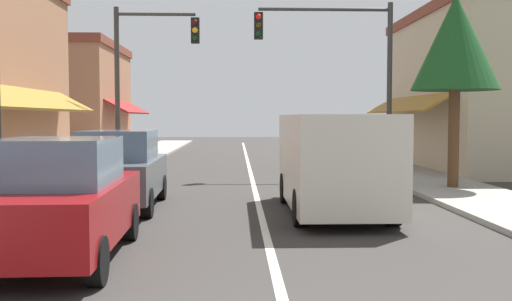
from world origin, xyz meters
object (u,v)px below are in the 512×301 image
object	(u,v)px
parked_car_nearest_left	(60,200)
van_in_lane	(333,160)
traffic_signal_left_corner	(143,65)
traffic_signal_mast_arm	(344,59)
tree_right_near	(455,44)
parked_car_second_left	(120,170)

from	to	relation	value
parked_car_nearest_left	van_in_lane	size ratio (longest dim) A/B	0.80
van_in_lane	traffic_signal_left_corner	world-z (taller)	traffic_signal_left_corner
traffic_signal_mast_arm	tree_right_near	world-z (taller)	traffic_signal_mast_arm
van_in_lane	traffic_signal_left_corner	bearing A→B (deg)	121.32
parked_car_nearest_left	van_in_lane	distance (m)	6.18
traffic_signal_left_corner	tree_right_near	bearing A→B (deg)	-28.85
tree_right_near	parked_car_second_left	bearing A→B (deg)	-161.95
traffic_signal_left_corner	van_in_lane	bearing A→B (deg)	-58.40
parked_car_second_left	tree_right_near	bearing A→B (deg)	16.89
traffic_signal_left_corner	tree_right_near	xyz separation A→B (m)	(9.37, -5.16, 0.16)
parked_car_nearest_left	traffic_signal_mast_arm	xyz separation A→B (m)	(6.27, 11.89, 3.20)
parked_car_second_left	tree_right_near	distance (m)	9.69
traffic_signal_mast_arm	tree_right_near	xyz separation A→B (m)	(2.31, -4.15, 0.01)
parked_car_nearest_left	tree_right_near	xyz separation A→B (m)	(8.58, 7.73, 3.21)
parked_car_nearest_left	tree_right_near	size ratio (longest dim) A/B	0.76
tree_right_near	traffic_signal_mast_arm	bearing A→B (deg)	119.13
traffic_signal_left_corner	tree_right_near	distance (m)	10.70
parked_car_second_left	tree_right_near	world-z (taller)	tree_right_near
van_in_lane	parked_car_nearest_left	bearing A→B (deg)	-138.57
parked_car_second_left	traffic_signal_mast_arm	world-z (taller)	traffic_signal_mast_arm
parked_car_second_left	tree_right_near	size ratio (longest dim) A/B	0.76
traffic_signal_left_corner	traffic_signal_mast_arm	bearing A→B (deg)	-8.14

